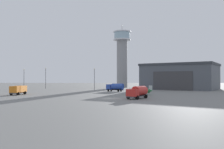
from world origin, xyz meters
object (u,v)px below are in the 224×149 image
control_tower (122,55)px  truck_box_orange (18,90)px  light_post_centre (24,77)px  airplane_green (140,90)px  truck_fuel_tanker_blue (115,87)px  truck_fuel_tanker_red (138,92)px  light_post_west (94,77)px  light_post_north (46,76)px

control_tower → truck_box_orange: (-32.35, -57.52, -15.75)m
truck_box_orange → light_post_centre: 36.82m
airplane_green → truck_fuel_tanker_blue: 19.22m
control_tower → truck_fuel_tanker_blue: control_tower is taller
truck_fuel_tanker_red → light_post_centre: 66.95m
control_tower → truck_fuel_tanker_red: control_tower is taller
airplane_green → truck_box_orange: (-36.62, -0.49, 0.24)m
truck_box_orange → light_post_west: size_ratio=0.71×
control_tower → light_post_north: bearing=-156.8°
truck_fuel_tanker_blue → truck_box_orange: truck_fuel_tanker_blue is taller
truck_box_orange → light_post_north: bearing=-168.3°
control_tower → light_post_centre: 51.13m
airplane_green → light_post_west: (-16.52, 29.12, 4.09)m
truck_fuel_tanker_red → control_tower: bearing=-144.2°
control_tower → truck_fuel_tanker_red: (2.33, -70.89, -15.65)m
airplane_green → truck_fuel_tanker_blue: bearing=-44.9°
airplane_green → light_post_west: light_post_west is taller
truck_fuel_tanker_red → light_post_north: 67.64m
light_post_west → light_post_centre: 32.30m
control_tower → truck_fuel_tanker_red: size_ratio=4.95×
control_tower → light_post_north: size_ratio=3.43×
airplane_green → truck_fuel_tanker_blue: size_ratio=1.37×
airplane_green → light_post_centre: size_ratio=1.04×
truck_box_orange → truck_fuel_tanker_red: bearing=74.9°
light_post_west → light_post_north: (-24.30, 12.21, 0.43)m
control_tower → light_post_west: 32.72m
truck_fuel_tanker_red → light_post_west: (-14.59, 42.98, 3.75)m
truck_box_orange → light_post_centre: bearing=-155.3°
light_post_north → light_post_west: bearing=-26.7°
control_tower → truck_box_orange: 67.85m
truck_fuel_tanker_red → truck_box_orange: size_ratio=1.06×
light_post_west → light_post_centre: size_ratio=1.01×
control_tower → truck_fuel_tanker_blue: (-3.34, -39.38, -15.63)m
truck_fuel_tanker_red → truck_fuel_tanker_blue: bearing=-135.9°
light_post_north → light_post_centre: bearing=-136.7°
truck_fuel_tanker_red → light_post_west: bearing=-127.4°
control_tower → light_post_west: (-12.25, -27.91, -11.90)m
truck_box_orange → light_post_west: 36.00m
light_post_north → truck_box_orange: bearing=-84.3°
light_post_west → control_tower: bearing=66.3°
truck_fuel_tanker_blue → light_post_centre: light_post_centre is taller
control_tower → airplane_green: bearing=-85.7°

